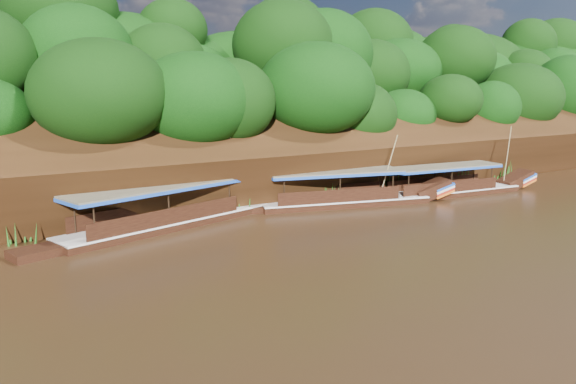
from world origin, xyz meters
name	(u,v)px	position (x,y,z in m)	size (l,w,h in m)	color
ground	(420,235)	(0.00, 0.00, 0.00)	(160.00, 160.00, 0.00)	black
riverbank	(235,156)	(-0.01, 22.73, 1.89)	(120.00, 30.06, 19.40)	black
boat_0	(458,188)	(10.69, 7.00, 0.51)	(14.03, 3.38, 5.46)	black
boat_1	(354,197)	(1.76, 8.12, 0.55)	(14.02, 5.36, 5.28)	black
boat_2	(183,215)	(-10.20, 9.09, 0.57)	(16.03, 6.25, 6.08)	black
reeds	(294,195)	(-2.17, 9.63, 0.84)	(47.57, 2.11, 2.04)	#225D17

